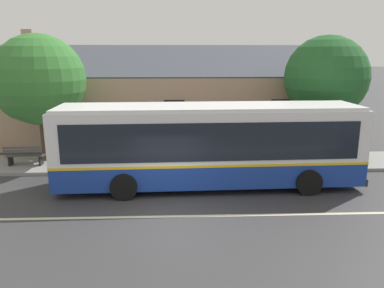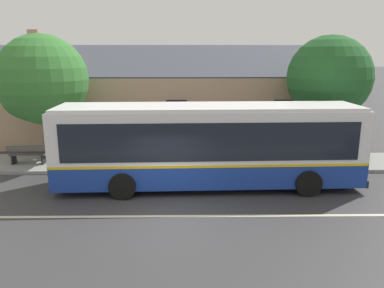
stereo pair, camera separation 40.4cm
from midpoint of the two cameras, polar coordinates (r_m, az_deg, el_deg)
The scene contains 9 objects.
ground_plane at distance 12.64m, azimuth -4.37°, elevation -10.97°, with size 300.00×300.00×0.00m, color #38383A.
sidewalk_far at distance 18.25m, azimuth -3.73°, elevation -2.92°, with size 60.00×3.00×0.15m, color gray.
lane_divider_stripe at distance 12.64m, azimuth -4.37°, elevation -10.95°, with size 60.00×0.16×0.01m, color beige.
community_building at distance 25.82m, azimuth -9.60°, elevation 6.40°, with size 25.55×10.67×6.84m.
transit_bus at distance 14.85m, azimuth 1.87°, elevation 0.05°, with size 12.05×3.02×3.31m.
bench_by_building at distance 19.23m, azimuth -24.66°, elevation -1.75°, with size 1.76×0.51×0.94m.
street_tree_primary at distance 19.80m, azimuth 19.20°, elevation 9.55°, with size 4.08×4.08×6.16m.
street_tree_secondary at distance 19.34m, azimuth -23.11°, elevation 8.64°, with size 4.26×4.26×6.20m.
bus_stop_sign at distance 18.75m, azimuth 23.61°, elevation 1.34°, with size 0.36×0.07×2.40m.
Camera 1 is at (0.29, -11.49, 5.24)m, focal length 35.00 mm.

